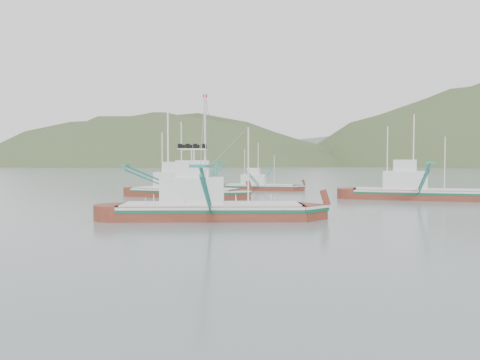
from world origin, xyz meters
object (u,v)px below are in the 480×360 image
(bg_boat_far, at_px, (259,183))
(bg_boat_right, at_px, (415,187))
(main_boat, at_px, (210,193))
(bg_boat_left, at_px, (183,186))

(bg_boat_far, relative_size, bg_boat_right, 0.73)
(bg_boat_right, bearing_deg, bg_boat_far, 152.84)
(main_boat, xyz_separation_m, bg_boat_left, (-11.15, 21.00, -0.63))
(bg_boat_far, height_order, bg_boat_left, bg_boat_left)
(bg_boat_left, bearing_deg, bg_boat_far, 75.23)
(bg_boat_far, xyz_separation_m, bg_boat_left, (-6.43, -16.98, 0.42))
(main_boat, xyz_separation_m, bg_boat_far, (-4.72, 37.98, -1.05))
(bg_boat_far, bearing_deg, bg_boat_left, -113.08)
(main_boat, height_order, bg_boat_left, main_boat)
(main_boat, distance_m, bg_boat_far, 38.28)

